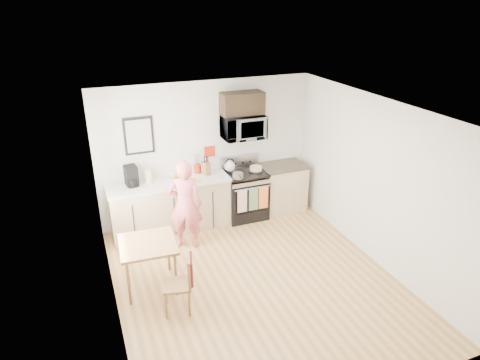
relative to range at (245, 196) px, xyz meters
name	(u,v)px	position (x,y,z in m)	size (l,w,h in m)	color
floor	(256,281)	(-0.63, -1.98, -0.44)	(4.60, 4.60, 0.00)	olive
back_wall	(207,152)	(-0.63, 0.32, 0.86)	(4.00, 0.04, 2.60)	white
front_wall	(358,308)	(-0.63, -4.28, 0.86)	(4.00, 0.04, 2.60)	white
left_wall	(107,231)	(-2.63, -1.98, 0.86)	(0.04, 4.60, 2.60)	white
right_wall	(376,182)	(1.37, -1.98, 0.86)	(0.04, 4.60, 2.60)	white
ceiling	(259,111)	(-0.63, -1.98, 2.16)	(4.00, 4.60, 0.04)	silver
window	(102,187)	(-2.59, -1.18, 1.11)	(0.06, 1.40, 1.50)	silver
cabinet_left	(171,207)	(-1.43, 0.02, 0.01)	(2.10, 0.60, 0.90)	tan
countertop_left	(169,183)	(-1.43, 0.02, 0.48)	(2.14, 0.64, 0.04)	beige
cabinet_right	(282,188)	(0.80, 0.02, 0.01)	(0.84, 0.60, 0.90)	tan
countertop_right	(283,166)	(0.80, 0.02, 0.48)	(0.88, 0.64, 0.04)	black
range	(245,196)	(0.00, 0.00, 0.00)	(0.76, 0.70, 1.16)	black
microwave	(243,127)	(0.00, 0.10, 1.32)	(0.76, 0.51, 0.42)	#A8A8AC
upper_cabinet	(242,103)	(0.00, 0.15, 1.74)	(0.76, 0.35, 0.40)	black
wall_art	(139,136)	(-1.83, 0.30, 1.31)	(0.50, 0.04, 0.65)	black
wall_trivet	(210,151)	(-0.58, 0.31, 0.86)	(0.20, 0.02, 0.20)	#AA210E
person	(185,204)	(-1.31, -0.62, 0.34)	(0.57, 0.37, 1.56)	#B53132
dining_table	(148,248)	(-2.10, -1.51, 0.21)	(0.78, 0.78, 0.73)	brown
chair	(186,276)	(-1.75, -2.20, 0.11)	(0.47, 0.43, 0.85)	brown
knife_block	(206,168)	(-0.72, 0.11, 0.62)	(0.11, 0.15, 0.24)	brown
utensil_crock	(197,165)	(-0.84, 0.24, 0.66)	(0.13, 0.13, 0.38)	#AA210E
fruit_bowl	(175,177)	(-1.31, 0.10, 0.54)	(0.25, 0.25, 0.09)	white
milk_carton	(148,177)	(-1.77, 0.10, 0.62)	(0.09, 0.09, 0.24)	tan
coffee_maker	(131,177)	(-2.05, 0.11, 0.67)	(0.22, 0.31, 0.35)	black
bread_bag	(193,181)	(-1.06, -0.20, 0.55)	(0.27, 0.13, 0.10)	tan
cake	(256,169)	(0.21, -0.03, 0.53)	(0.26, 0.26, 0.09)	black
kettle	(230,166)	(-0.25, 0.13, 0.60)	(0.20, 0.20, 0.25)	white
pot	(238,176)	(-0.23, -0.23, 0.54)	(0.19, 0.33, 0.10)	#A8A8AC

